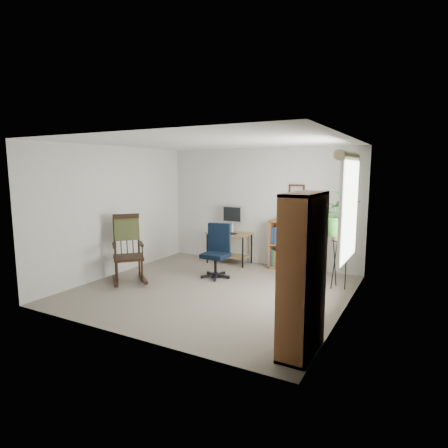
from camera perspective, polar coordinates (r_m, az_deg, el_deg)
The scene contains 18 objects.
floor at distance 6.31m, azimuth -1.77°, elevation -9.95°, with size 4.20×4.00×0.00m, color gray.
ceiling at distance 6.00m, azimuth -1.87°, elevation 12.36°, with size 4.20×4.00×0.00m, color silver.
wall_back at distance 7.82m, azimuth 5.63°, elevation 2.59°, with size 4.20×0.00×2.40m, color beige.
wall_front at distance 4.45m, azimuth -14.97°, elevation -2.06°, with size 4.20×0.00×2.40m, color beige.
wall_left at distance 7.32m, azimuth -16.15°, elevation 1.91°, with size 0.00×4.00×2.40m, color beige.
wall_right at distance 5.30m, azimuth 18.16°, elevation -0.54°, with size 0.00×4.00×2.40m, color beige.
window at distance 5.58m, azimuth 18.42°, elevation 1.95°, with size 0.12×1.20×1.50m, color white, non-canonical shape.
desk at distance 7.93m, azimuth 0.81°, elevation -3.67°, with size 0.91×0.50×0.65m, color olive, non-canonical shape.
monitor at distance 7.95m, azimuth 1.29°, elevation 0.80°, with size 0.46×0.16×0.56m, color #B0AFB4, non-canonical shape.
keyboard at distance 7.76m, azimuth 0.40°, elevation -1.38°, with size 0.40×0.15×0.03m, color black.
office_chair at distance 6.84m, azimuth -1.33°, elevation -4.13°, with size 0.55×0.55×1.00m, color black, non-canonical shape.
rocking_chair at distance 6.79m, azimuth -14.43°, elevation -3.60°, with size 0.63×1.04×1.21m, color black, non-canonical shape.
low_bookshelf at distance 7.49m, azimuth 10.41°, elevation -3.30°, with size 0.92×0.31×0.97m, color #9A5B32, non-canonical shape.
tall_bookshelf at distance 4.10m, azimuth 11.88°, elevation -7.53°, with size 0.33×0.76×1.74m, color #9A5B32, non-canonical shape.
plant_stand at distance 6.54m, azimuth 17.03°, elevation -5.29°, with size 0.27×0.27×0.96m, color black, non-canonical shape.
spider_plant at distance 6.37m, azimuth 17.47°, elevation 4.74°, with size 1.69×1.88×1.46m, color #286222.
potted_plant_small at distance 7.33m, azimuth 12.63°, elevation 0.66°, with size 0.13×0.24×0.11m, color #286222.
framed_picture at distance 7.50m, azimuth 10.98°, elevation 4.73°, with size 0.32×0.04×0.32m, color black, non-canonical shape.
Camera 1 is at (3.03, -5.16, 1.99)m, focal length 30.00 mm.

